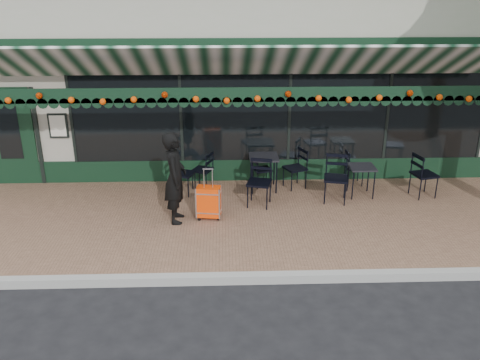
{
  "coord_description": "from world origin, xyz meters",
  "views": [
    {
      "loc": [
        -0.07,
        -6.98,
        4.48
      ],
      "look_at": [
        0.22,
        1.6,
        1.09
      ],
      "focal_mm": 38.0,
      "sensor_mm": 36.0,
      "label": 1
    }
  ],
  "objects_px": {
    "chair_a_left": "(295,169)",
    "chair_b_left": "(202,170)",
    "woman": "(175,178)",
    "chair_solo": "(184,174)",
    "suitcase": "(209,202)",
    "cafe_table_b": "(264,160)",
    "chair_a_front": "(336,179)",
    "chair_a_extra": "(424,175)",
    "cafe_table_a": "(362,169)",
    "chair_b_front": "(259,183)",
    "chair_b_right": "(262,170)",
    "chair_a_right": "(354,168)"
  },
  "relations": [
    {
      "from": "suitcase",
      "to": "cafe_table_b",
      "type": "distance_m",
      "value": 1.91
    },
    {
      "from": "chair_a_extra",
      "to": "chair_solo",
      "type": "height_order",
      "value": "chair_a_extra"
    },
    {
      "from": "chair_b_right",
      "to": "chair_solo",
      "type": "height_order",
      "value": "chair_solo"
    },
    {
      "from": "woman",
      "to": "chair_solo",
      "type": "distance_m",
      "value": 1.42
    },
    {
      "from": "chair_b_left",
      "to": "chair_solo",
      "type": "bearing_deg",
      "value": -27.73
    },
    {
      "from": "suitcase",
      "to": "cafe_table_b",
      "type": "bearing_deg",
      "value": 59.53
    },
    {
      "from": "chair_b_right",
      "to": "chair_solo",
      "type": "relative_size",
      "value": 0.88
    },
    {
      "from": "chair_b_right",
      "to": "cafe_table_a",
      "type": "bearing_deg",
      "value": -121.89
    },
    {
      "from": "chair_a_extra",
      "to": "suitcase",
      "type": "bearing_deg",
      "value": 89.05
    },
    {
      "from": "suitcase",
      "to": "chair_b_right",
      "type": "bearing_deg",
      "value": 63.01
    },
    {
      "from": "chair_a_left",
      "to": "chair_b_right",
      "type": "height_order",
      "value": "chair_a_left"
    },
    {
      "from": "cafe_table_b",
      "to": "chair_a_left",
      "type": "height_order",
      "value": "chair_a_left"
    },
    {
      "from": "chair_a_left",
      "to": "chair_b_left",
      "type": "relative_size",
      "value": 1.08
    },
    {
      "from": "cafe_table_a",
      "to": "chair_a_front",
      "type": "distance_m",
      "value": 0.68
    },
    {
      "from": "chair_a_front",
      "to": "chair_b_right",
      "type": "relative_size",
      "value": 1.28
    },
    {
      "from": "chair_a_front",
      "to": "chair_b_left",
      "type": "xyz_separation_m",
      "value": [
        -2.79,
        0.85,
        -0.09
      ]
    },
    {
      "from": "chair_a_left",
      "to": "chair_b_left",
      "type": "distance_m",
      "value": 2.05
    },
    {
      "from": "suitcase",
      "to": "chair_solo",
      "type": "distance_m",
      "value": 1.41
    },
    {
      "from": "suitcase",
      "to": "chair_a_left",
      "type": "distance_m",
      "value": 2.43
    },
    {
      "from": "cafe_table_b",
      "to": "chair_a_left",
      "type": "bearing_deg",
      "value": 6.08
    },
    {
      "from": "chair_a_extra",
      "to": "chair_solo",
      "type": "relative_size",
      "value": 1.08
    },
    {
      "from": "woman",
      "to": "chair_a_right",
      "type": "bearing_deg",
      "value": -66.28
    },
    {
      "from": "chair_a_left",
      "to": "chair_a_right",
      "type": "relative_size",
      "value": 1.12
    },
    {
      "from": "chair_a_extra",
      "to": "chair_b_front",
      "type": "bearing_deg",
      "value": 82.98
    },
    {
      "from": "chair_a_left",
      "to": "suitcase",
      "type": "bearing_deg",
      "value": -73.45
    },
    {
      "from": "cafe_table_b",
      "to": "chair_a_right",
      "type": "relative_size",
      "value": 0.97
    },
    {
      "from": "chair_a_front",
      "to": "chair_b_left",
      "type": "relative_size",
      "value": 1.21
    },
    {
      "from": "cafe_table_a",
      "to": "chair_b_right",
      "type": "relative_size",
      "value": 0.85
    },
    {
      "from": "chair_b_right",
      "to": "chair_a_front",
      "type": "bearing_deg",
      "value": -137.22
    },
    {
      "from": "woman",
      "to": "chair_a_left",
      "type": "height_order",
      "value": "woman"
    },
    {
      "from": "woman",
      "to": "chair_solo",
      "type": "height_order",
      "value": "woman"
    },
    {
      "from": "woman",
      "to": "cafe_table_b",
      "type": "distance_m",
      "value": 2.35
    },
    {
      "from": "chair_b_left",
      "to": "chair_b_right",
      "type": "relative_size",
      "value": 1.06
    },
    {
      "from": "woman",
      "to": "chair_b_left",
      "type": "distance_m",
      "value": 1.78
    },
    {
      "from": "suitcase",
      "to": "chair_a_right",
      "type": "bearing_deg",
      "value": 35.76
    },
    {
      "from": "chair_a_extra",
      "to": "chair_solo",
      "type": "bearing_deg",
      "value": 73.43
    },
    {
      "from": "cafe_table_a",
      "to": "chair_a_front",
      "type": "xyz_separation_m",
      "value": [
        -0.61,
        -0.29,
        -0.1
      ]
    },
    {
      "from": "chair_a_front",
      "to": "chair_b_right",
      "type": "xyz_separation_m",
      "value": [
        -1.46,
        0.89,
        -0.11
      ]
    },
    {
      "from": "woman",
      "to": "chair_b_left",
      "type": "bearing_deg",
      "value": -15.59
    },
    {
      "from": "suitcase",
      "to": "chair_a_front",
      "type": "distance_m",
      "value": 2.72
    },
    {
      "from": "suitcase",
      "to": "cafe_table_a",
      "type": "height_order",
      "value": "suitcase"
    },
    {
      "from": "woman",
      "to": "chair_a_extra",
      "type": "relative_size",
      "value": 1.84
    },
    {
      "from": "chair_b_front",
      "to": "chair_solo",
      "type": "height_order",
      "value": "chair_b_front"
    },
    {
      "from": "cafe_table_a",
      "to": "chair_b_right",
      "type": "height_order",
      "value": "chair_b_right"
    },
    {
      "from": "suitcase",
      "to": "chair_a_left",
      "type": "bearing_deg",
      "value": 47.56
    },
    {
      "from": "suitcase",
      "to": "chair_solo",
      "type": "relative_size",
      "value": 1.17
    },
    {
      "from": "cafe_table_b",
      "to": "chair_b_left",
      "type": "distance_m",
      "value": 1.38
    },
    {
      "from": "chair_a_front",
      "to": "chair_a_extra",
      "type": "height_order",
      "value": "chair_a_front"
    },
    {
      "from": "woman",
      "to": "cafe_table_b",
      "type": "height_order",
      "value": "woman"
    },
    {
      "from": "cafe_table_a",
      "to": "chair_b_front",
      "type": "height_order",
      "value": "chair_b_front"
    }
  ]
}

